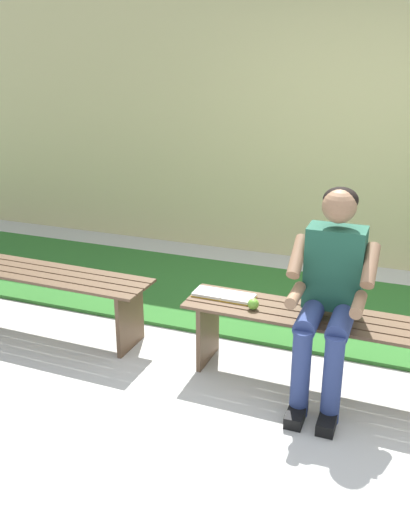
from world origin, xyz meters
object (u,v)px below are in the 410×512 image
at_px(bench_near, 322,333).
at_px(person_seated, 330,288).
at_px(bench_far, 43,286).
at_px(apple, 253,304).
at_px(book_open, 224,296).

distance_m(bench_near, person_seated, 0.37).
distance_m(bench_far, apple, 1.65).
distance_m(apple, book_open, 0.26).
height_order(apple, book_open, apple).
height_order(person_seated, apple, person_seated).
bearing_deg(book_open, person_seated, 169.04).
relative_size(bench_far, apple, 23.63).
bearing_deg(bench_near, apple, 8.29).
xyz_separation_m(person_seated, apple, (0.47, -0.04, -0.20)).
relative_size(bench_near, book_open, 4.30).
relative_size(bench_far, book_open, 4.11).
relative_size(bench_near, person_seated, 1.39).
xyz_separation_m(bench_near, apple, (0.43, 0.06, 0.15)).
relative_size(bench_near, bench_far, 1.04).
bearing_deg(apple, bench_far, -2.21).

